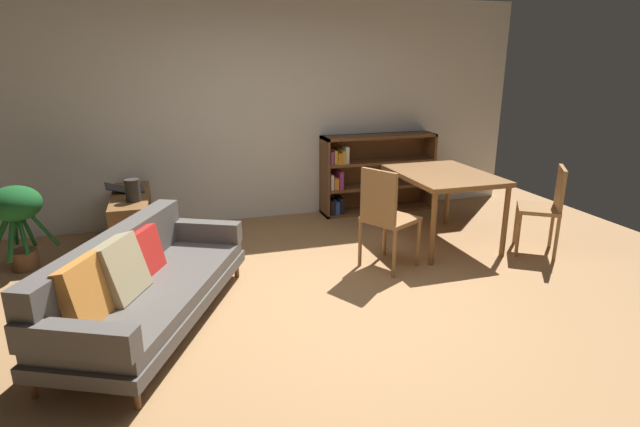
% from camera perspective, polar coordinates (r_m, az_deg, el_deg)
% --- Properties ---
extents(ground_plane, '(8.16, 8.16, 0.00)m').
position_cam_1_polar(ground_plane, '(4.29, 1.51, -10.47)').
color(ground_plane, '#A87A4C').
extents(back_wall_panel, '(6.80, 0.10, 2.70)m').
position_cam_1_polar(back_wall_panel, '(6.45, -6.26, 11.34)').
color(back_wall_panel, silver).
rests_on(back_wall_panel, ground_plane).
extents(fabric_couch, '(1.62, 2.21, 0.76)m').
position_cam_1_polar(fabric_couch, '(4.12, -19.43, -7.28)').
color(fabric_couch, brown).
rests_on(fabric_couch, ground_plane).
extents(media_console, '(0.37, 1.21, 0.60)m').
position_cam_1_polar(media_console, '(5.82, -20.21, -0.87)').
color(media_console, brown).
rests_on(media_console, ground_plane).
extents(open_laptop, '(0.42, 0.38, 0.08)m').
position_cam_1_polar(open_laptop, '(5.92, -20.85, 2.62)').
color(open_laptop, '#333338').
rests_on(open_laptop, media_console).
extents(desk_speaker, '(0.15, 0.15, 0.23)m').
position_cam_1_polar(desk_speaker, '(5.44, -20.24, 2.45)').
color(desk_speaker, '#2D2823').
rests_on(desk_speaker, media_console).
extents(potted_floor_plant, '(0.61, 0.56, 0.83)m').
position_cam_1_polar(potted_floor_plant, '(5.62, -30.88, 0.12)').
color(potted_floor_plant, brown).
rests_on(potted_floor_plant, ground_plane).
extents(dining_table, '(0.93, 1.22, 0.79)m').
position_cam_1_polar(dining_table, '(5.68, 13.64, 3.63)').
color(dining_table, brown).
rests_on(dining_table, ground_plane).
extents(dining_chair_near, '(0.58, 0.60, 0.93)m').
position_cam_1_polar(dining_chair_near, '(5.76, 24.01, 0.97)').
color(dining_chair_near, olive).
rests_on(dining_chair_near, ground_plane).
extents(dining_chair_far, '(0.60, 0.60, 1.00)m').
position_cam_1_polar(dining_chair_far, '(4.89, 7.34, -0.01)').
color(dining_chair_far, olive).
rests_on(dining_chair_far, ground_plane).
extents(bookshelf, '(1.52, 0.35, 1.03)m').
position_cam_1_polar(bookshelf, '(6.81, 5.74, 4.47)').
color(bookshelf, brown).
rests_on(bookshelf, ground_plane).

